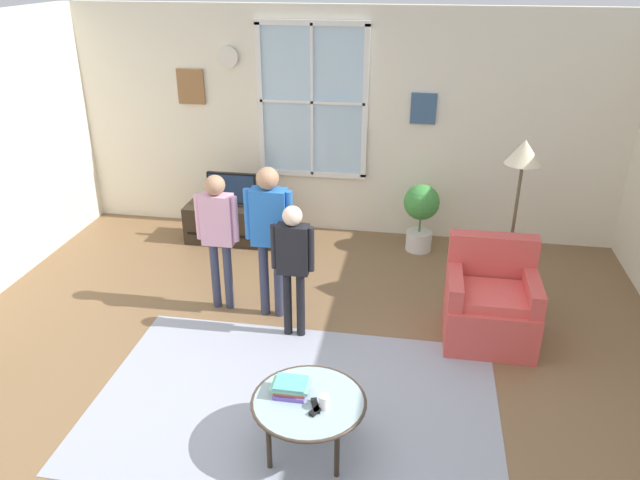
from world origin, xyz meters
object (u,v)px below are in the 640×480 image
Objects in this scene: person_blue_shirt at (269,226)px; book_stack at (291,388)px; cup at (324,402)px; potted_plant_by_window at (421,211)px; television at (232,189)px; floor_lamp at (522,169)px; coffee_table at (309,403)px; remote_near_cup at (315,406)px; person_black_shirt at (293,257)px; remote_near_books at (318,409)px; armchair at (490,304)px; person_pink_shirt at (218,227)px; tv_stand at (234,223)px.

book_stack is at bearing -71.70° from person_blue_shirt.
cup reaches higher than book_stack.
book_stack is 3.32m from potted_plant_by_window.
television is 1.76m from person_blue_shirt.
floor_lamp reaches higher than cup.
remote_near_cup is at bearing -46.71° from coffee_table.
remote_near_cup is at bearing -72.68° from person_black_shirt.
floor_lamp is (2.16, 0.60, 0.45)m from person_blue_shirt.
remote_near_cup is (-0.02, 0.03, 0.00)m from remote_near_books.
remote_near_books is at bearing -33.75° from book_stack.
person_blue_shirt is (-0.65, 1.63, 0.53)m from coffee_table.
floor_lamp is at bearing 72.15° from armchair.
television is 0.74× the size of coffee_table.
cup is 3.37m from potted_plant_by_window.
floor_lamp is (1.51, 2.24, 0.98)m from coffee_table.
armchair is 2.04m from person_blue_shirt.
television is 0.39× the size of person_blue_shirt.
television is at bearing 102.78° from person_pink_shirt.
person_pink_shirt reaches higher than potted_plant_by_window.
cup is 0.06× the size of floor_lamp.
book_stack is 1.84× the size of remote_near_books.
tv_stand is 7.91× the size of remote_near_books.
potted_plant_by_window is at bearing 129.09° from floor_lamp.
television reaches higher than tv_stand.
floor_lamp is (1.40, 2.29, 0.90)m from cup.
television is at bearing -90.00° from tv_stand.
armchair reaches higher than television.
person_pink_shirt is (0.33, -1.47, 0.18)m from television.
book_stack is at bearing -58.13° from person_pink_shirt.
person_pink_shirt reaches higher than book_stack.
person_black_shirt is at bearing -154.62° from floor_lamp.
person_blue_shirt is at bearing 114.42° from cup.
person_black_shirt is (0.77, -0.35, -0.06)m from person_pink_shirt.
remote_near_cup is at bearing 124.30° from remote_near_books.
remote_near_cup is at bearing -67.25° from person_blue_shirt.
person_blue_shirt is at bearing 112.75° from remote_near_cup.
armchair is 0.60× the size of person_blue_shirt.
person_blue_shirt reaches higher than remote_near_books.
book_stack is 0.21× the size of person_black_shirt.
remote_near_cup is 1.90m from person_blue_shirt.
person_blue_shirt reaches higher than person_black_shirt.
remote_near_cup is (-0.06, -0.00, -0.04)m from cup.
tv_stand is at bearing 115.61° from remote_near_books.
person_black_shirt reaches higher than potted_plant_by_window.
remote_near_books reaches higher than coffee_table.
television is at bearing 116.39° from cup.
floor_lamp is (2.99, -0.93, 1.14)m from tv_stand.
armchair is at bearing -107.85° from floor_lamp.
potted_plant_by_window reaches higher than remote_near_books.
tv_stand is 0.77× the size of person_blue_shirt.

